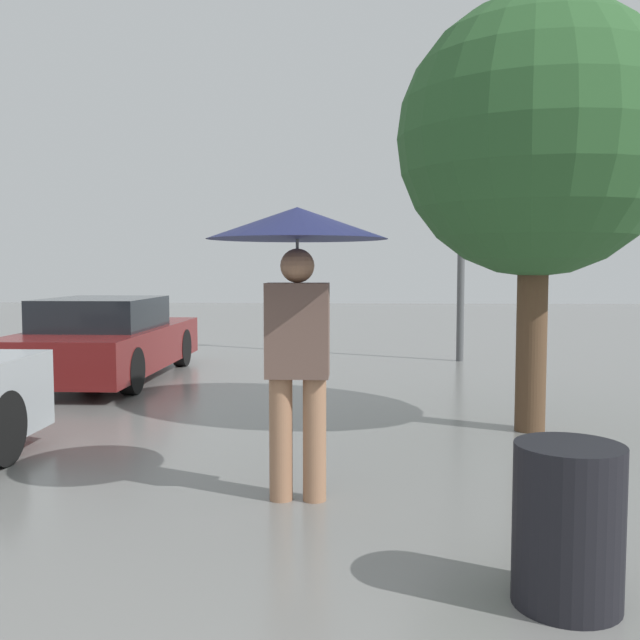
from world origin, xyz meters
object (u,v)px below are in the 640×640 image
object	(u,v)px
pedestrian	(297,263)
parked_car_farthest	(107,340)
street_lamp	(462,192)
tree	(536,140)
trash_bin	(568,525)

from	to	relation	value
pedestrian	parked_car_farthest	bearing A→B (deg)	121.31
pedestrian	street_lamp	xyz separation A→B (m)	(2.10, 7.19, 1.20)
pedestrian	street_lamp	world-z (taller)	street_lamp
parked_car_farthest	street_lamp	bearing A→B (deg)	22.39
parked_car_farthest	tree	bearing A→B (deg)	-29.84
trash_bin	parked_car_farthest	bearing A→B (deg)	124.41
parked_car_farthest	trash_bin	size ratio (longest dim) A/B	5.43
pedestrian	tree	bearing A→B (deg)	46.32
tree	street_lamp	distance (m)	5.06
street_lamp	pedestrian	bearing A→B (deg)	-106.30
tree	street_lamp	size ratio (longest dim) A/B	0.82
parked_car_farthest	trash_bin	bearing A→B (deg)	-55.59
pedestrian	parked_car_farthest	world-z (taller)	pedestrian
tree	trash_bin	xyz separation A→B (m)	(-0.68, -3.53, -2.34)
pedestrian	street_lamp	bearing A→B (deg)	73.70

